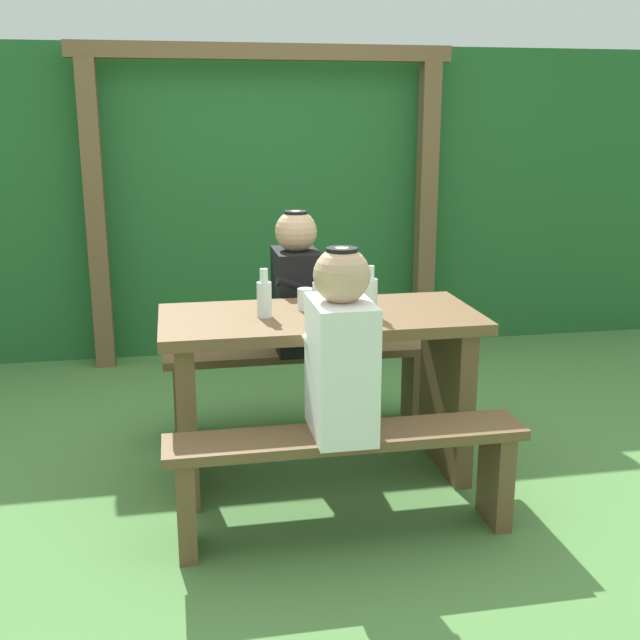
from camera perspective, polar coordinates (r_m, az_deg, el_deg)
The scene contains 14 objects.
ground_plane at distance 3.70m, azimuth 0.00°, elevation -11.19°, with size 12.00×12.00×0.00m, color #4F8040.
hedge_backdrop at distance 5.67m, azimuth -4.48°, elevation 8.80°, with size 6.40×0.65×2.06m, color #24602C.
pergola_post_left at distance 5.19m, azimuth -16.05°, elevation 7.11°, with size 0.12×0.12×1.95m, color brown.
pergola_post_right at distance 5.45m, azimuth 7.75°, elevation 7.88°, with size 0.12×0.12×1.95m, color brown.
pergola_crossbeam at distance 5.18m, azimuth -4.08°, elevation 18.98°, with size 2.43×0.10×0.10m, color brown.
picnic_table at distance 3.50m, azimuth 0.00°, elevation -3.50°, with size 1.40×0.64×0.77m.
bench_near at distance 3.07m, azimuth 1.97°, elevation -10.35°, with size 1.40×0.24×0.44m.
bench_far at distance 4.09m, azimuth -1.46°, elevation -3.81°, with size 1.40×0.24×0.44m.
person_white_shirt at distance 2.90m, azimuth 1.54°, elevation -2.19°, with size 0.25×0.35×0.72m.
person_black_coat at distance 3.96m, azimuth -1.73°, elevation 2.43°, with size 0.25×0.35×0.72m.
drinking_glass at distance 3.49m, azimuth -1.07°, elevation 1.53°, with size 0.07×0.07×0.10m, color silver.
bottle_left at distance 3.36m, azimuth -4.10°, elevation 1.68°, with size 0.06×0.06×0.21m.
bottle_right at distance 3.36m, azimuth -0.09°, elevation 1.61°, with size 0.06×0.06×0.21m.
bottle_center at distance 3.38m, azimuth 3.72°, elevation 1.80°, with size 0.06×0.06×0.22m.
Camera 1 is at (-0.62, -3.26, 1.62)m, focal length 43.79 mm.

